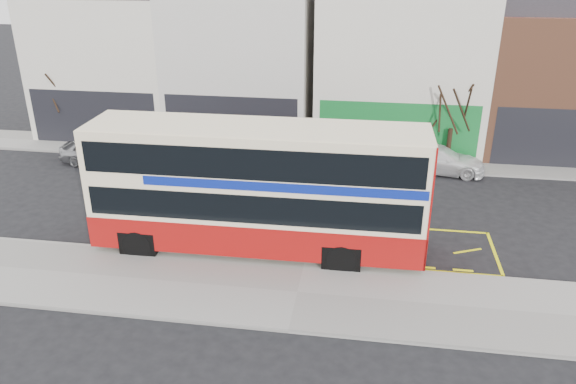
% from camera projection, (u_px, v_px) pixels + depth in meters
% --- Properties ---
extents(ground, '(120.00, 120.00, 0.00)m').
position_uv_depth(ground, '(306.00, 260.00, 20.69)').
color(ground, black).
rests_on(ground, ground).
extents(pavement, '(40.00, 4.00, 0.15)m').
position_uv_depth(pavement, '(297.00, 294.00, 18.58)').
color(pavement, gray).
rests_on(pavement, ground).
extents(kerb, '(40.00, 0.15, 0.15)m').
position_uv_depth(kerb, '(305.00, 264.00, 20.32)').
color(kerb, gray).
rests_on(kerb, ground).
extents(far_pavement, '(50.00, 3.00, 0.15)m').
position_uv_depth(far_pavement, '(330.00, 156.00, 30.61)').
color(far_pavement, gray).
rests_on(far_pavement, ground).
extents(road_markings, '(14.00, 3.40, 0.01)m').
position_uv_depth(road_markings, '(311.00, 240.00, 22.14)').
color(road_markings, '#F3F10C').
rests_on(road_markings, ground).
extents(terrace_far_left, '(8.00, 8.01, 10.80)m').
position_uv_depth(terrace_far_left, '(117.00, 49.00, 34.14)').
color(terrace_far_left, silver).
rests_on(terrace_far_left, ground).
extents(terrace_left, '(8.00, 8.01, 11.80)m').
position_uv_depth(terrace_left, '(245.00, 44.00, 32.85)').
color(terrace_left, beige).
rests_on(terrace_left, ground).
extents(terrace_green_shop, '(9.00, 8.01, 11.30)m').
position_uv_depth(terrace_green_shop, '(400.00, 53.00, 31.71)').
color(terrace_green_shop, silver).
rests_on(terrace_green_shop, ground).
extents(terrace_right, '(9.00, 8.01, 10.30)m').
position_uv_depth(terrace_right, '(567.00, 66.00, 30.67)').
color(terrace_right, brown).
rests_on(terrace_right, ground).
extents(double_decker_bus, '(12.20, 2.91, 4.86)m').
position_uv_depth(double_decker_bus, '(259.00, 187.00, 20.45)').
color(double_decker_bus, '#FFECC2').
rests_on(double_decker_bus, ground).
extents(bus_stop_post, '(0.73, 0.15, 2.97)m').
position_uv_depth(bus_stop_post, '(148.00, 208.00, 20.34)').
color(bus_stop_post, black).
rests_on(bus_stop_post, pavement).
extents(car_silver, '(4.12, 1.76, 1.39)m').
position_uv_depth(car_silver, '(100.00, 151.00, 29.55)').
color(car_silver, '#A1A2A6').
rests_on(car_silver, ground).
extents(car_grey, '(4.45, 1.74, 1.44)m').
position_uv_depth(car_grey, '(269.00, 152.00, 29.30)').
color(car_grey, '#37383E').
rests_on(car_grey, ground).
extents(car_white, '(4.88, 2.47, 1.36)m').
position_uv_depth(car_white, '(438.00, 159.00, 28.49)').
color(car_white, white).
rests_on(car_white, ground).
extents(street_tree_left, '(2.45, 2.45, 5.30)m').
position_uv_depth(street_tree_left, '(58.00, 80.00, 31.95)').
color(street_tree_left, black).
rests_on(street_tree_left, ground).
extents(street_tree_right, '(2.56, 2.56, 5.52)m').
position_uv_depth(street_tree_right, '(455.00, 95.00, 28.00)').
color(street_tree_right, black).
rests_on(street_tree_right, ground).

